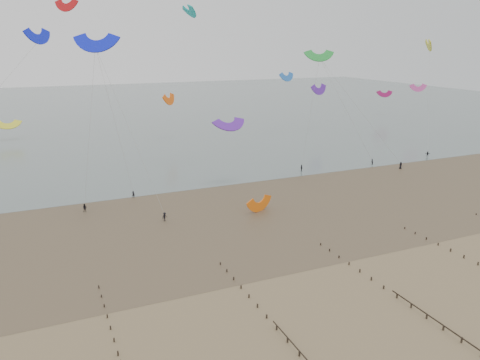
% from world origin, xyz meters
% --- Properties ---
extents(ground, '(500.00, 500.00, 0.00)m').
position_xyz_m(ground, '(0.00, 0.00, 0.00)').
color(ground, brown).
rests_on(ground, ground).
extents(sea_and_shore, '(500.00, 665.00, 0.03)m').
position_xyz_m(sea_and_shore, '(-4.08, 34.40, 0.01)').
color(sea_and_shore, '#475654').
rests_on(sea_and_shore, ground).
extents(groynes, '(72.16, 50.16, 1.00)m').
position_xyz_m(groynes, '(4.00, -19.05, 0.47)').
color(groynes, black).
rests_on(groynes, ground).
extents(kitesurfer_lead, '(0.68, 0.59, 1.56)m').
position_xyz_m(kitesurfer_lead, '(-19.84, 49.72, 0.78)').
color(kitesurfer_lead, black).
rests_on(kitesurfer_lead, ground).
extents(kitesurfers, '(134.38, 21.85, 1.85)m').
position_xyz_m(kitesurfers, '(14.39, 46.59, 0.87)').
color(kitesurfers, black).
rests_on(kitesurfers, ground).
extents(grounded_kite, '(7.18, 6.45, 3.25)m').
position_xyz_m(grounded_kite, '(1.73, 30.88, 0.00)').
color(grounded_kite, orange).
rests_on(grounded_kite, ground).
extents(kites_airborne, '(216.31, 98.23, 45.26)m').
position_xyz_m(kites_airborne, '(-10.21, 90.19, 21.86)').
color(kites_airborne, '#5D1EA9').
rests_on(kites_airborne, ground).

